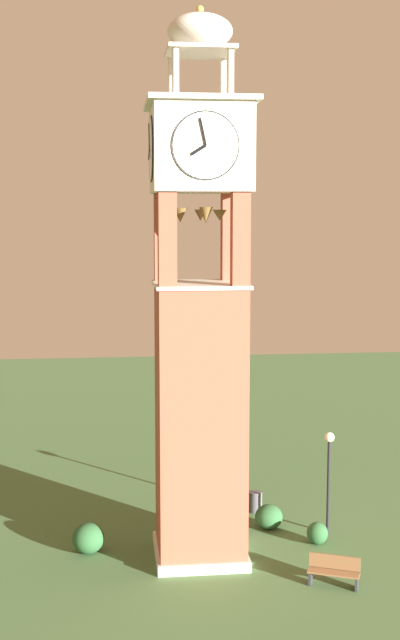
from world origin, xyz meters
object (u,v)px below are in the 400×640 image
park_bench (334,571)px  lamp_post (329,463)px  clock_tower (200,335)px  trash_bin (255,502)px

park_bench → lamp_post: 4.85m
clock_tower → park_bench: (-2.69, -3.91, -7.11)m
clock_tower → park_bench: clock_tower is taller
park_bench → trash_bin: size_ratio=2.05×
clock_tower → trash_bin: bearing=-33.3°
park_bench → trash_bin: park_bench is taller
lamp_post → park_bench: bearing=167.5°
clock_tower → trash_bin: size_ratio=22.50×
park_bench → lamp_post: size_ratio=0.44×
lamp_post → trash_bin: 3.98m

